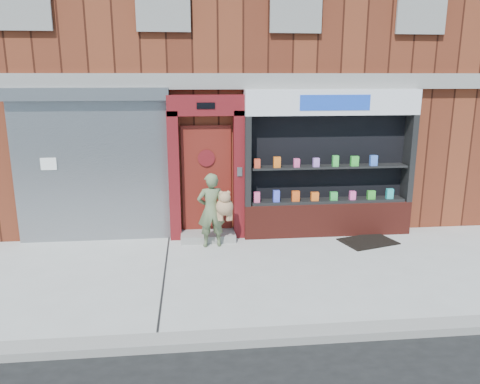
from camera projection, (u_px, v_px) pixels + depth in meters
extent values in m
plane|color=#9E9E99|center=(256.00, 272.00, 7.99)|extent=(80.00, 80.00, 0.00)
cube|color=gray|center=(279.00, 336.00, 5.90)|extent=(60.00, 0.30, 0.12)
cube|color=#562113|center=(227.00, 48.00, 12.81)|extent=(12.00, 8.00, 8.00)
cube|color=gray|center=(244.00, 81.00, 9.08)|extent=(12.00, 0.16, 0.30)
cube|color=gray|center=(92.00, 173.00, 9.22)|extent=(3.00, 0.10, 2.80)
cube|color=slate|center=(86.00, 94.00, 8.79)|extent=(3.10, 0.30, 0.24)
cube|color=white|center=(49.00, 164.00, 9.02)|extent=(0.30, 0.01, 0.24)
cube|color=#5E1014|center=(174.00, 177.00, 9.33)|extent=(0.22, 0.28, 2.60)
cube|color=#5E1014|center=(239.00, 175.00, 9.46)|extent=(0.22, 0.28, 2.60)
cube|color=#5E1014|center=(206.00, 105.00, 9.05)|extent=(1.50, 0.28, 0.40)
cube|color=black|center=(206.00, 106.00, 8.91)|extent=(0.35, 0.01, 0.12)
cube|color=#601811|center=(207.00, 180.00, 9.52)|extent=(1.00, 0.06, 2.20)
cylinder|color=black|center=(206.00, 158.00, 9.37)|extent=(0.28, 0.02, 0.28)
cylinder|color=#5E1014|center=(206.00, 158.00, 9.37)|extent=(0.34, 0.02, 0.34)
cube|color=gray|center=(208.00, 236.00, 9.53)|extent=(1.10, 0.55, 0.15)
cube|color=slate|center=(240.00, 172.00, 9.29)|extent=(0.10, 0.02, 0.18)
cube|color=maroon|center=(327.00, 218.00, 9.82)|extent=(3.50, 0.40, 0.70)
cube|color=black|center=(247.00, 161.00, 9.34)|extent=(0.12, 0.40, 1.80)
cube|color=black|center=(409.00, 158.00, 9.69)|extent=(0.12, 0.40, 1.80)
cube|color=black|center=(327.00, 158.00, 9.69)|extent=(3.30, 0.03, 1.80)
cube|color=black|center=(328.00, 201.00, 9.73)|extent=(3.20, 0.36, 0.06)
cube|color=black|center=(329.00, 167.00, 9.55)|extent=(3.20, 0.36, 0.04)
cube|color=white|center=(332.00, 102.00, 9.24)|extent=(3.50, 0.40, 0.50)
cube|color=#1841B8|center=(335.00, 103.00, 9.04)|extent=(1.40, 0.01, 0.30)
cube|color=#F65289|center=(257.00, 197.00, 9.46)|extent=(0.12, 0.09, 0.21)
cube|color=#4454EA|center=(276.00, 196.00, 9.50)|extent=(0.13, 0.09, 0.23)
cube|color=#E85318|center=(296.00, 196.00, 9.54)|extent=(0.15, 0.09, 0.21)
cube|color=orange|center=(315.00, 196.00, 9.59)|extent=(0.15, 0.09, 0.18)
cube|color=green|center=(334.00, 196.00, 9.63)|extent=(0.15, 0.09, 0.17)
cube|color=#FA53A6|center=(352.00, 195.00, 9.67)|extent=(0.12, 0.09, 0.18)
cube|color=green|center=(371.00, 195.00, 9.71)|extent=(0.16, 0.09, 0.18)
cube|color=#22ACAC|center=(390.00, 194.00, 9.75)|extent=(0.14, 0.09, 0.21)
cube|color=#DE4427|center=(257.00, 163.00, 9.30)|extent=(0.12, 0.09, 0.18)
cube|color=orange|center=(277.00, 162.00, 9.33)|extent=(0.14, 0.09, 0.21)
cube|color=#EF4F8E|center=(297.00, 163.00, 9.38)|extent=(0.12, 0.09, 0.17)
cube|color=#AC75D4|center=(316.00, 162.00, 9.42)|extent=(0.12, 0.09, 0.18)
cube|color=green|center=(335.00, 161.00, 9.45)|extent=(0.12, 0.09, 0.22)
cube|color=green|center=(355.00, 161.00, 9.50)|extent=(0.16, 0.09, 0.20)
cube|color=#406DDA|center=(373.00, 160.00, 9.54)|extent=(0.14, 0.09, 0.21)
imported|color=#5B6C47|center=(211.00, 210.00, 9.03)|extent=(0.57, 0.41, 1.46)
sphere|color=#9A714D|center=(225.00, 207.00, 8.97)|extent=(0.34, 0.34, 0.34)
sphere|color=#9A714D|center=(225.00, 197.00, 8.87)|extent=(0.22, 0.22, 0.22)
sphere|color=#9A714D|center=(221.00, 193.00, 8.84)|extent=(0.08, 0.08, 0.08)
sphere|color=#9A714D|center=(228.00, 193.00, 8.85)|extent=(0.08, 0.08, 0.08)
cylinder|color=#9A714D|center=(219.00, 215.00, 9.00)|extent=(0.08, 0.08, 0.20)
cylinder|color=#9A714D|center=(230.00, 215.00, 9.02)|extent=(0.08, 0.08, 0.20)
cylinder|color=#9A714D|center=(221.00, 216.00, 8.98)|extent=(0.08, 0.08, 0.20)
cylinder|color=#9A714D|center=(228.00, 215.00, 9.00)|extent=(0.08, 0.08, 0.20)
cube|color=black|center=(368.00, 241.00, 9.41)|extent=(1.20, 0.99, 0.03)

